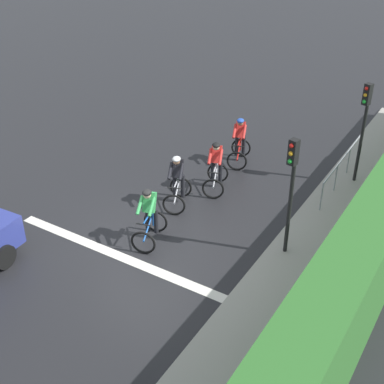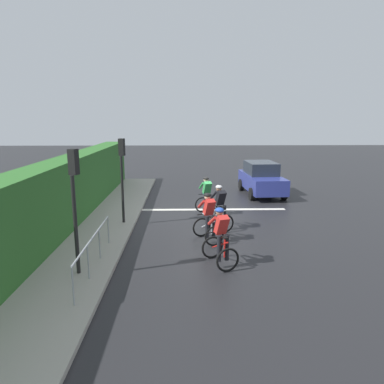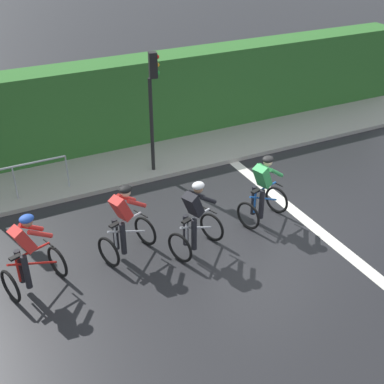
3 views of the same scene
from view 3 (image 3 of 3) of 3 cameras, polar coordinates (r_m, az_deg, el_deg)
ground_plane at (r=12.08m, az=8.57°, el=-3.41°), size 80.00×80.00×0.00m
sidewalk_kerb at (r=14.70m, az=-7.69°, el=3.50°), size 2.80×21.28×0.12m
stone_wall_low at (r=15.39m, az=-8.88°, el=5.51°), size 0.44×21.28×0.51m
hedge_wall at (r=15.26m, az=-9.55°, el=9.46°), size 1.10×21.28×2.59m
road_marking_stop_line at (r=12.52m, az=11.79°, el=-2.40°), size 7.00×0.30×0.01m
cyclist_lead at (r=10.09m, az=-17.86°, el=-6.84°), size 1.00×1.24×1.66m
cyclist_second at (r=10.56m, az=-7.58°, el=-3.59°), size 1.02×1.25×1.66m
cyclist_mid at (r=10.60m, az=0.35°, el=-3.18°), size 1.03×1.25×1.66m
cyclist_fourth at (r=11.71m, az=7.99°, el=0.08°), size 0.96×1.23×1.66m
traffic_light_near_crossing at (r=13.19m, az=-4.45°, el=10.71°), size 0.24×0.31×3.34m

